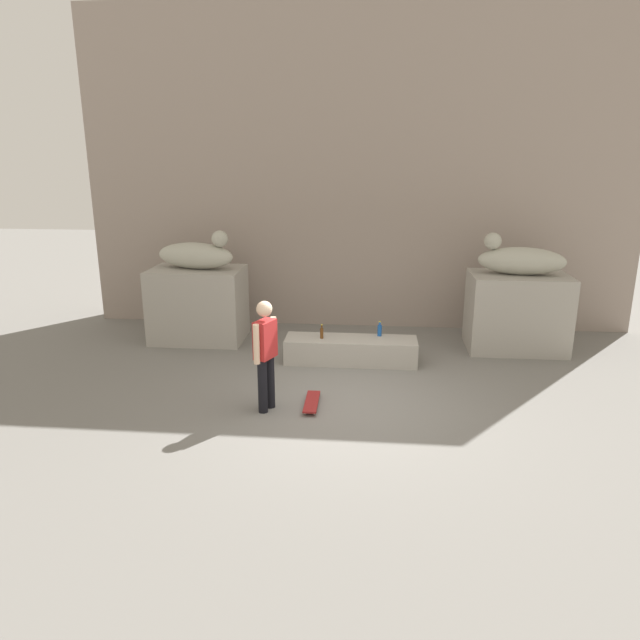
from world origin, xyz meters
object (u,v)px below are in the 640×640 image
object	(u,v)px
skateboard	(312,402)
skater	(265,351)
statue_reclining_right	(520,260)
bottle_blue	(380,330)
bottle_brown	(322,333)
statue_reclining_left	(197,255)

from	to	relation	value
skateboard	skater	bearing A→B (deg)	105.19
statue_reclining_right	bottle_blue	xyz separation A→B (m)	(-2.60, -0.87, -1.20)
skateboard	bottle_brown	size ratio (longest dim) A/B	3.06
skateboard	bottle_brown	xyz separation A→B (m)	(-0.03, 1.95, 0.49)
bottle_blue	statue_reclining_left	bearing A→B (deg)	166.74
skater	bottle_brown	xyz separation A→B (m)	(0.63, 2.13, -0.36)
skater	skateboard	size ratio (longest dim) A/B	2.08
skater	skateboard	world-z (taller)	skater
statue_reclining_left	bottle_blue	xyz separation A→B (m)	(3.63, -0.85, -1.20)
skater	statue_reclining_left	bearing A→B (deg)	53.68
statue_reclining_right	bottle_blue	bearing A→B (deg)	26.39
skateboard	bottle_brown	distance (m)	2.01
skater	bottle_blue	world-z (taller)	skater
statue_reclining_left	skater	world-z (taller)	statue_reclining_left
statue_reclining_right	bottle_brown	distance (m)	3.99
skateboard	bottle_blue	world-z (taller)	bottle_blue
statue_reclining_left	bottle_brown	world-z (taller)	statue_reclining_left
statue_reclining_right	skateboard	size ratio (longest dim) A/B	2.07
bottle_brown	bottle_blue	distance (m)	1.07
statue_reclining_left	statue_reclining_right	xyz separation A→B (m)	(6.22, 0.01, 0.00)
bottle_brown	bottle_blue	xyz separation A→B (m)	(1.05, 0.25, 0.01)
statue_reclining_left	bottle_brown	bearing A→B (deg)	-11.65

